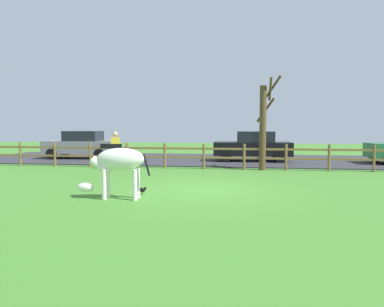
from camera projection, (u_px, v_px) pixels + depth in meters
name	position (u px, v px, depth m)	size (l,w,h in m)	color
ground_plane	(202.00, 189.00, 10.42)	(60.00, 60.00, 0.00)	#3D7528
parking_asphalt	(222.00, 160.00, 19.60)	(28.00, 7.40, 0.05)	#2D2D33
paddock_fence	(204.00, 155.00, 15.38)	(21.09, 0.11, 1.12)	brown
bare_tree	(264.00, 124.00, 14.97)	(1.04, 1.09, 4.02)	#513A23
zebra	(118.00, 163.00, 8.97)	(1.94, 0.51, 1.41)	white
crow_on_grass	(143.00, 190.00, 9.63)	(0.22, 0.10, 0.20)	black
parked_car_grey	(82.00, 144.00, 20.13)	(4.11, 2.11, 1.56)	slate
parked_car_black	(253.00, 146.00, 18.54)	(4.03, 1.94, 1.56)	black
visitor_near_fence	(116.00, 148.00, 15.29)	(0.41, 0.31, 1.64)	#232847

